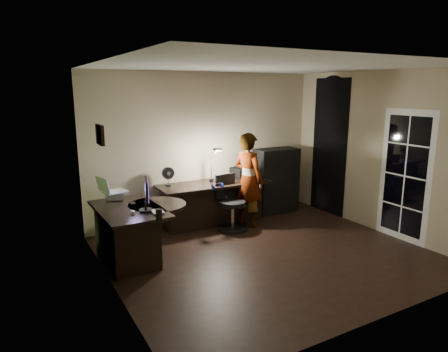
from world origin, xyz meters
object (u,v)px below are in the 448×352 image
desk_left (130,234)px  cabinet (276,180)px  office_chair (233,203)px  desk_right (214,203)px  monitor (145,199)px  person (248,180)px

desk_left → cabinet: (3.20, 0.90, 0.24)m
desk_left → office_chair: (1.91, 0.41, 0.09)m
desk_right → monitor: 2.04m
monitor → person: size_ratio=0.28×
cabinet → monitor: (-3.04, -1.17, 0.31)m
desk_right → monitor: size_ratio=4.35×
desk_right → office_chair: office_chair is taller
office_chair → person: bearing=4.8°
desk_left → monitor: size_ratio=2.90×
desk_left → monitor: 0.64m
desk_right → person: size_ratio=1.22×
monitor → desk_left: bearing=136.7°
desk_left → person: (2.28, 0.48, 0.44)m
desk_right → office_chair: (0.13, -0.43, 0.10)m
desk_left → office_chair: 1.96m
desk_right → office_chair: 0.46m
monitor → person: person is taller
cabinet → person: size_ratio=0.76×
cabinet → person: bearing=-153.0°
desk_left → desk_right: (1.78, 0.83, -0.01)m
monitor → cabinet: bearing=37.4°
desk_left → cabinet: 3.33m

